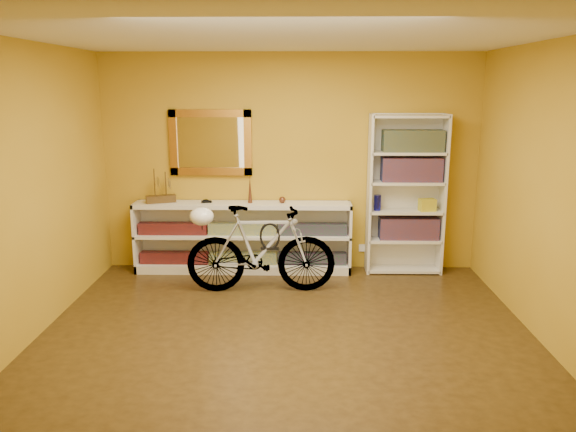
{
  "coord_description": "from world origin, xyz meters",
  "views": [
    {
      "loc": [
        0.11,
        -4.74,
        2.21
      ],
      "look_at": [
        0.0,
        0.7,
        0.95
      ],
      "focal_mm": 35.08,
      "sensor_mm": 36.0,
      "label": 1
    }
  ],
  "objects_px": {
    "console_unit": "(243,237)",
    "helmet": "(202,216)",
    "bicycle": "(261,249)",
    "bookcase": "(406,195)"
  },
  "relations": [
    {
      "from": "bookcase",
      "to": "bicycle",
      "type": "relative_size",
      "value": 1.15
    },
    {
      "from": "bookcase",
      "to": "bicycle",
      "type": "height_order",
      "value": "bookcase"
    },
    {
      "from": "bookcase",
      "to": "helmet",
      "type": "distance_m",
      "value": 2.43
    },
    {
      "from": "console_unit",
      "to": "bicycle",
      "type": "height_order",
      "value": "bicycle"
    },
    {
      "from": "console_unit",
      "to": "helmet",
      "type": "bearing_deg",
      "value": -116.47
    },
    {
      "from": "console_unit",
      "to": "bicycle",
      "type": "bearing_deg",
      "value": -69.21
    },
    {
      "from": "bicycle",
      "to": "helmet",
      "type": "height_order",
      "value": "bicycle"
    },
    {
      "from": "bicycle",
      "to": "helmet",
      "type": "distance_m",
      "value": 0.73
    },
    {
      "from": "bookcase",
      "to": "bicycle",
      "type": "bearing_deg",
      "value": -156.59
    },
    {
      "from": "console_unit",
      "to": "helmet",
      "type": "xyz_separation_m",
      "value": [
        -0.36,
        -0.73,
        0.43
      ]
    }
  ]
}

